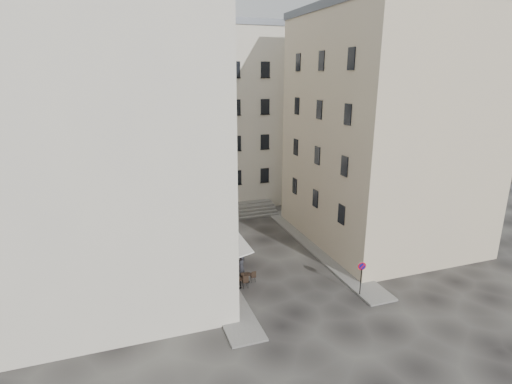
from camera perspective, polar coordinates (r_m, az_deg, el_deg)
name	(u,v)px	position (r m, az deg, el deg)	size (l,w,h in m)	color
ground	(280,272)	(29.11, 3.40, -11.30)	(90.00, 90.00, 0.00)	black
sidewalk_left	(206,257)	(31.33, -7.19, -9.17)	(2.00, 22.00, 0.12)	slate
sidewalk_right	(317,246)	(33.28, 8.65, -7.66)	(2.00, 18.00, 0.12)	slate
building_left	(109,128)	(26.96, -20.22, 8.58)	(12.20, 16.20, 20.60)	beige
building_right	(385,129)	(34.38, 17.93, 8.58)	(12.20, 14.20, 18.60)	beige
building_back	(205,116)	(43.91, -7.28, 10.75)	(18.20, 10.20, 18.60)	beige
cafe_storefront	(217,250)	(27.94, -5.64, -8.30)	(1.74, 7.30, 3.50)	#450C09
stone_steps	(232,212)	(39.90, -3.49, -2.84)	(9.00, 3.15, 0.80)	slate
bollard_near	(240,279)	(27.06, -2.28, -12.30)	(0.12, 0.12, 0.98)	black
bollard_mid	(226,257)	(30.06, -4.25, -9.25)	(0.12, 0.12, 0.98)	black
bollard_far	(215,239)	(33.16, -5.83, -6.76)	(0.12, 0.12, 0.98)	black
no_parking_sign	(362,272)	(26.25, 14.84, -11.03)	(0.53, 0.16, 2.35)	black
bistro_table_a	(238,282)	(26.82, -2.55, -12.73)	(1.29, 0.60, 0.91)	black
bistro_table_b	(247,277)	(27.52, -1.26, -12.04)	(1.14, 0.53, 0.80)	black
bistro_table_c	(226,263)	(29.37, -4.33, -10.09)	(1.22, 0.57, 0.86)	black
bistro_table_d	(235,254)	(30.50, -3.08, -8.87)	(1.42, 0.66, 1.00)	black
bistro_table_e	(217,245)	(32.29, -5.55, -7.52)	(1.30, 0.61, 0.92)	black
pedestrian	(241,267)	(27.88, -2.11, -10.64)	(0.62, 0.41, 1.70)	#222328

